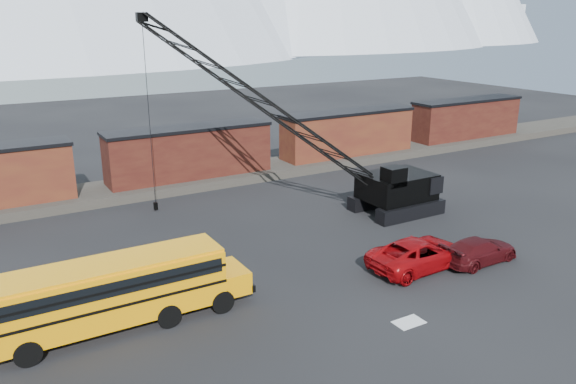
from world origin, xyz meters
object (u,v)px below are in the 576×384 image
(maroon_suv, at_px, (479,250))
(school_bus, at_px, (118,290))
(red_pickup, at_px, (419,254))
(crawler_crane, at_px, (264,104))

(maroon_suv, bearing_deg, school_bus, 78.47)
(red_pickup, bearing_deg, crawler_crane, 11.62)
(red_pickup, bearing_deg, maroon_suv, -110.57)
(school_bus, xyz_separation_m, crawler_crane, (12.83, 10.26, 5.96))
(crawler_crane, bearing_deg, school_bus, -141.35)
(maroon_suv, relative_size, crawler_crane, 0.28)
(crawler_crane, bearing_deg, maroon_suv, -64.52)
(school_bus, distance_m, maroon_suv, 19.60)
(maroon_suv, bearing_deg, crawler_crane, 23.63)
(school_bus, relative_size, maroon_suv, 2.35)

